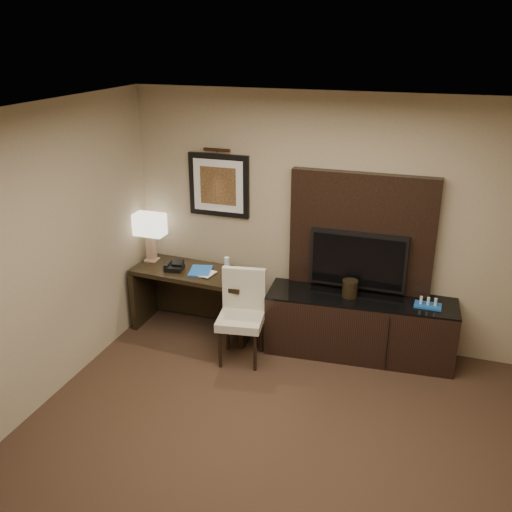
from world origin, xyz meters
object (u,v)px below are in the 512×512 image
at_px(minibar_tray, 428,302).
at_px(tv, 358,260).
at_px(water_bottle, 227,265).
at_px(ice_bucket, 350,288).
at_px(desk_chair, 241,319).
at_px(credenza, 359,326).
at_px(table_lamp, 151,239).
at_px(desk, 195,300).
at_px(desk_phone, 174,266).

bearing_deg(minibar_tray, tv, 169.38).
relative_size(water_bottle, ice_bucket, 0.96).
xyz_separation_m(ice_bucket, minibar_tray, (0.79, 0.02, -0.04)).
bearing_deg(minibar_tray, water_bottle, 179.22).
distance_m(desk_chair, water_bottle, 0.74).
relative_size(tv, minibar_tray, 3.79).
relative_size(tv, water_bottle, 5.80).
height_order(credenza, table_lamp, table_lamp).
relative_size(desk, minibar_tray, 5.21).
relative_size(desk_phone, minibar_tray, 0.74).
bearing_deg(table_lamp, minibar_tray, -1.10).
relative_size(desk_phone, water_bottle, 1.14).
distance_m(desk, minibar_tray, 2.57).
distance_m(tv, minibar_tray, 0.82).
height_order(tv, water_bottle, tv).
relative_size(table_lamp, minibar_tray, 2.00).
xyz_separation_m(tv, desk_phone, (-2.00, -0.25, -0.24)).
bearing_deg(water_bottle, tv, 4.42).
xyz_separation_m(table_lamp, water_bottle, (0.95, -0.03, -0.18)).
bearing_deg(desk_phone, desk_chair, -31.37).
height_order(desk_phone, minibar_tray, desk_phone).
xyz_separation_m(desk, minibar_tray, (2.55, 0.05, 0.35)).
relative_size(desk_phone, ice_bucket, 1.09).
bearing_deg(desk, water_bottle, 15.60).
xyz_separation_m(desk_phone, ice_bucket, (1.96, 0.09, -0.02)).
bearing_deg(desk_chair, ice_bucket, 17.01).
relative_size(credenza, desk_phone, 9.91).
bearing_deg(credenza, tv, 116.47).
relative_size(table_lamp, desk_phone, 2.69).
xyz_separation_m(desk_phone, water_bottle, (0.58, 0.14, 0.04)).
xyz_separation_m(credenza, tv, (-0.08, 0.14, 0.69)).
bearing_deg(tv, water_bottle, -175.58).
relative_size(ice_bucket, minibar_tray, 0.68).
bearing_deg(table_lamp, water_bottle, -1.84).
bearing_deg(table_lamp, desk_chair, -23.68).
bearing_deg(credenza, desk_chair, -160.15).
xyz_separation_m(tv, table_lamp, (-2.38, -0.08, -0.02)).
bearing_deg(desk_chair, desk_phone, 147.68).
bearing_deg(ice_bucket, desk, -179.01).
distance_m(desk, desk_chair, 0.88).
height_order(desk_phone, ice_bucket, ice_bucket).
distance_m(desk_chair, table_lamp, 1.53).
xyz_separation_m(tv, desk_chair, (-1.07, -0.66, -0.55)).
relative_size(desk_chair, ice_bucket, 5.26).
xyz_separation_m(desk, water_bottle, (0.37, 0.08, 0.45)).
relative_size(desk_chair, minibar_tray, 3.60).
distance_m(credenza, desk_phone, 2.14).
bearing_deg(ice_bucket, desk_phone, -177.42).
relative_size(desk, desk_chair, 1.45).
bearing_deg(desk_chair, water_bottle, 114.63).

